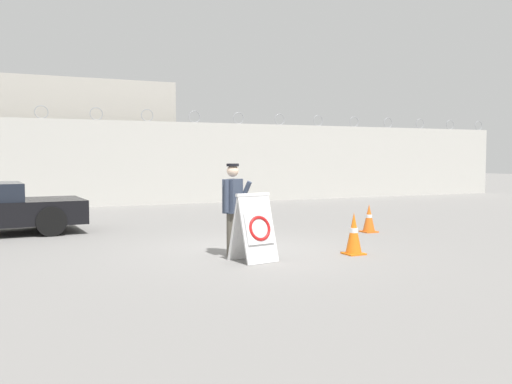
# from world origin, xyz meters

# --- Properties ---
(ground_plane) EXTENTS (90.00, 90.00, 0.00)m
(ground_plane) POSITION_xyz_m (0.00, 0.00, 0.00)
(ground_plane) COLOR gray
(perimeter_wall) EXTENTS (36.00, 0.30, 3.59)m
(perimeter_wall) POSITION_xyz_m (0.00, 11.15, 1.57)
(perimeter_wall) COLOR beige
(perimeter_wall) RESTS_ON ground_plane
(building_block) EXTENTS (8.05, 6.83, 4.82)m
(building_block) POSITION_xyz_m (-1.54, 16.04, 2.41)
(building_block) COLOR #B2ADA3
(building_block) RESTS_ON ground_plane
(barricade_sign) EXTENTS (0.75, 0.76, 1.19)m
(barricade_sign) POSITION_xyz_m (-0.31, -1.02, 0.59)
(barricade_sign) COLOR white
(barricade_sign) RESTS_ON ground_plane
(security_guard) EXTENTS (0.64, 0.47, 1.69)m
(security_guard) POSITION_xyz_m (-0.45, -0.38, 0.93)
(security_guard) COLOR #514C42
(security_guard) RESTS_ON ground_plane
(traffic_cone_near) EXTENTS (0.34, 0.34, 0.68)m
(traffic_cone_near) POSITION_xyz_m (3.78, 1.26, 0.33)
(traffic_cone_near) COLOR orange
(traffic_cone_near) RESTS_ON ground_plane
(traffic_cone_mid) EXTENTS (0.35, 0.35, 0.78)m
(traffic_cone_mid) POSITION_xyz_m (1.65, -1.17, 0.39)
(traffic_cone_mid) COLOR orange
(traffic_cone_mid) RESTS_ON ground_plane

